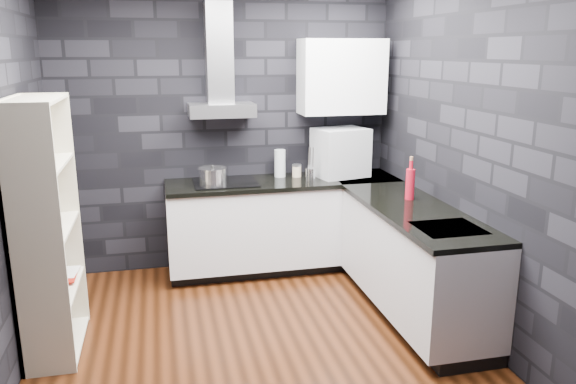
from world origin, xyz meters
name	(u,v)px	position (x,y,z in m)	size (l,w,h in m)	color
ground	(256,338)	(0.00, 0.00, 0.00)	(3.20, 3.20, 0.00)	#3F1C0C
wall_back	(225,130)	(0.00, 1.62, 1.35)	(3.20, 0.05, 2.70)	black
wall_front	(319,235)	(0.00, -1.62, 1.35)	(3.20, 0.05, 2.70)	black
wall_right	(466,152)	(1.62, 0.00, 1.35)	(0.05, 3.20, 2.70)	black
toekick_back	(282,262)	(0.50, 1.34, 0.05)	(2.18, 0.50, 0.10)	black
toekick_right	(415,308)	(1.34, 0.10, 0.05)	(0.50, 1.78, 0.10)	black
counter_back_cab	(283,222)	(0.50, 1.30, 0.48)	(2.20, 0.60, 0.76)	silver
counter_right_cab	(414,259)	(1.30, 0.10, 0.48)	(0.60, 1.80, 0.76)	silver
counter_back_top	(283,182)	(0.50, 1.29, 0.88)	(2.20, 0.62, 0.04)	black
counter_right_top	(415,211)	(1.29, 0.10, 0.88)	(0.62, 1.80, 0.04)	black
counter_corner_top	(363,178)	(1.30, 1.30, 0.88)	(0.62, 0.62, 0.04)	black
hood_body	(222,110)	(-0.05, 1.43, 1.56)	(0.60, 0.34, 0.12)	#A3A2A6
hood_chimney	(219,53)	(-0.05, 1.50, 2.07)	(0.24, 0.20, 0.90)	#A3A2A6
upper_cabinet	(342,77)	(1.10, 1.43, 1.85)	(0.80, 0.35, 0.70)	white
cooktop	(225,182)	(-0.05, 1.30, 0.91)	(0.58, 0.50, 0.01)	black
sink_rim	(449,228)	(1.30, -0.40, 0.89)	(0.44, 0.40, 0.01)	#A3A2A6
pot	(213,177)	(-0.17, 1.20, 0.98)	(0.24, 0.24, 0.14)	silver
glass_vase	(280,163)	(0.50, 1.45, 1.03)	(0.11, 0.11, 0.26)	silver
storage_jar	(297,171)	(0.66, 1.40, 0.95)	(0.09, 0.09, 0.11)	beige
utensil_crock	(310,174)	(0.75, 1.23, 0.96)	(0.09, 0.09, 0.11)	silver
appliance_garage	(340,153)	(1.08, 1.35, 1.12)	(0.48, 0.37, 0.48)	#BABCC2
red_bottle	(410,184)	(1.36, 0.37, 1.03)	(0.07, 0.07, 0.25)	#A71022
bookshelf	(47,229)	(-1.42, 0.21, 0.90)	(0.34, 0.80, 1.80)	beige
fruit_bowl	(44,228)	(-1.42, 0.11, 0.94)	(0.23, 0.23, 0.06)	white
book_red	(53,268)	(-1.43, 0.31, 0.57)	(0.15, 0.02, 0.20)	maroon
book_second	(51,260)	(-1.46, 0.42, 0.59)	(0.18, 0.02, 0.25)	#B2B2B2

